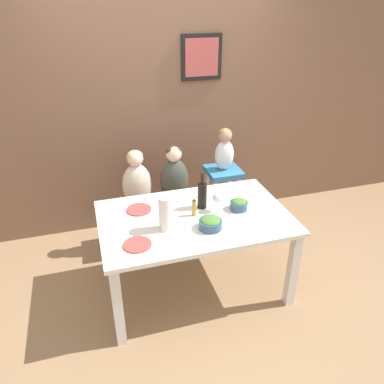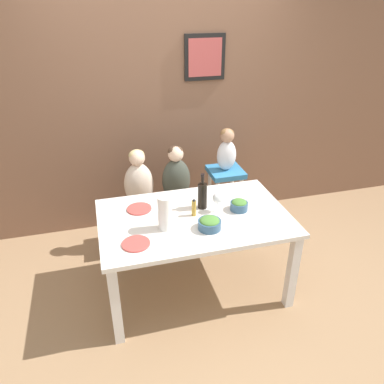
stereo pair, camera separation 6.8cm
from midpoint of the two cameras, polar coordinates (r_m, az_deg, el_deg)
name	(u,v)px [view 1 (the left image)]	position (r m, az deg, el deg)	size (l,w,h in m)	color
ground_plane	(194,286)	(3.40, -0.24, -14.12)	(14.00, 14.00, 0.00)	#9E7A56
wall_back	(158,99)	(3.83, -5.67, 13.89)	(10.00, 0.09, 2.70)	brown
dining_table	(195,226)	(3.01, -0.26, -5.24)	(1.50, 0.94, 0.73)	white
chair_far_left	(139,212)	(3.70, -8.57, -3.02)	(0.39, 0.39, 0.47)	silver
chair_far_center	(175,206)	(3.75, -3.12, -2.22)	(0.39, 0.39, 0.47)	silver
chair_right_highchair	(223,184)	(3.80, 4.23, 1.16)	(0.33, 0.33, 0.74)	silver
person_child_left	(137,180)	(3.54, -8.97, 1.80)	(0.28, 0.19, 0.56)	beige
person_child_center	(174,175)	(3.59, -3.26, 2.56)	(0.28, 0.19, 0.56)	#3D4238
person_baby_right	(225,148)	(3.64, 4.44, 6.65)	(0.19, 0.14, 0.42)	silver
wine_bottle	(202,195)	(3.02, 0.91, -0.43)	(0.08, 0.08, 0.30)	black
paper_towel_roll	(166,213)	(2.75, -4.72, -3.28)	(0.10, 0.10, 0.27)	white
wine_glass_near	(217,198)	(2.98, 3.23, -0.94)	(0.08, 0.08, 0.16)	white
salad_bowl_large	(210,223)	(2.80, 2.12, -4.75)	(0.18, 0.18, 0.09)	#335675
salad_bowl_small	(239,204)	(3.05, 6.49, -1.85)	(0.14, 0.14, 0.09)	#335675
dinner_plate_front_left	(137,245)	(2.67, -9.05, -7.92)	(0.20, 0.20, 0.01)	#D14C47
dinner_plate_back_left	(139,209)	(3.07, -8.72, -2.66)	(0.20, 0.20, 0.01)	#D14C47
condiment_bottle_hot_sauce	(194,208)	(2.93, -0.42, -2.38)	(0.04, 0.04, 0.15)	#BC8E33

